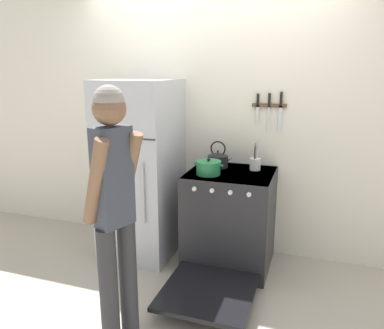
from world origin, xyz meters
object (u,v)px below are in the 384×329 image
dutch_oven_pot (208,168)px  person (114,204)px  refrigerator (141,169)px  tea_kettle (218,159)px  stove_range (229,221)px  utensil_jar (255,163)px

dutch_oven_pot → person: bearing=-104.9°
refrigerator → tea_kettle: 0.74m
tea_kettle → stove_range: bearing=-47.9°
person → tea_kettle: bearing=8.0°
tea_kettle → person: size_ratio=0.15×
utensil_jar → dutch_oven_pot: bearing=-142.2°
utensil_jar → person: 1.51m
refrigerator → person: (0.41, -1.20, 0.12)m
stove_range → person: bearing=-111.2°
refrigerator → tea_kettle: (0.72, 0.16, 0.12)m
stove_range → dutch_oven_pot: bearing=-149.9°
dutch_oven_pot → utensil_jar: utensil_jar is taller
refrigerator → dutch_oven_pot: refrigerator is taller
dutch_oven_pot → utensil_jar: (0.36, 0.28, -0.00)m
refrigerator → person: 1.28m
utensil_jar → person: bearing=-115.4°
stove_range → tea_kettle: 0.57m
refrigerator → stove_range: (0.87, -0.02, -0.40)m
tea_kettle → person: person is taller
tea_kettle → utensil_jar: (0.34, 0.01, -0.01)m
refrigerator → person: size_ratio=1.00×
refrigerator → dutch_oven_pot: (0.70, -0.11, 0.11)m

